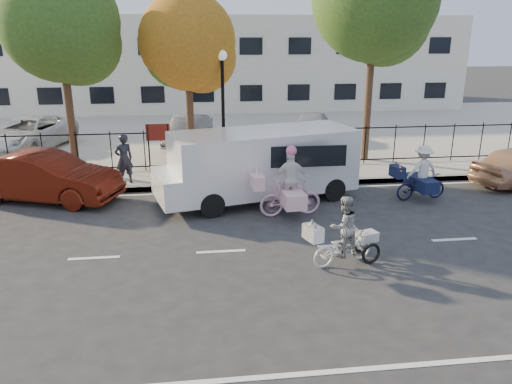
{
  "coord_description": "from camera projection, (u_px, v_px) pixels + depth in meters",
  "views": [
    {
      "loc": [
        -0.5,
        -11.09,
        5.14
      ],
      "look_at": [
        1.0,
        1.2,
        1.1
      ],
      "focal_mm": 35.0,
      "sensor_mm": 36.0,
      "label": 1
    }
  ],
  "objects": [
    {
      "name": "tree_east",
      "position": [
        378.0,
        4.0,
        18.42
      ],
      "size": [
        4.7,
        4.7,
        8.62
      ],
      "color": "#442D1D",
      "rests_on": "ground"
    },
    {
      "name": "lot_car_b",
      "position": [
        28.0,
        134.0,
        21.55
      ],
      "size": [
        3.63,
        5.56,
        1.42
      ],
      "primitive_type": "imported",
      "rotation": [
        0.0,
        0.0,
        -0.27
      ],
      "color": "silver",
      "rests_on": "parking_lot"
    },
    {
      "name": "road_markings",
      "position": [
        221.0,
        251.0,
        12.12
      ],
      "size": [
        60.0,
        9.52,
        0.01
      ],
      "primitive_type": null,
      "color": "silver",
      "rests_on": "ground"
    },
    {
      "name": "unicorn_bike",
      "position": [
        289.0,
        190.0,
        14.23
      ],
      "size": [
        2.08,
        1.45,
        2.08
      ],
      "rotation": [
        0.0,
        0.0,
        1.66
      ],
      "color": "#D9A5BF",
      "rests_on": "ground"
    },
    {
      "name": "street_sign",
      "position": [
        158.0,
        139.0,
        17.88
      ],
      "size": [
        0.85,
        0.06,
        1.8
      ],
      "color": "black",
      "rests_on": "sidewalk"
    },
    {
      "name": "white_van",
      "position": [
        260.0,
        162.0,
        15.5
      ],
      "size": [
        6.6,
        3.44,
        2.2
      ],
      "rotation": [
        0.0,
        0.0,
        0.25
      ],
      "color": "white",
      "rests_on": "ground"
    },
    {
      "name": "red_sedan",
      "position": [
        45.0,
        177.0,
        15.53
      ],
      "size": [
        4.93,
        3.06,
        1.53
      ],
      "primitive_type": "imported",
      "rotation": [
        0.0,
        0.0,
        1.24
      ],
      "color": "#501309",
      "rests_on": "ground"
    },
    {
      "name": "sidewalk",
      "position": [
        212.0,
        178.0,
        17.85
      ],
      "size": [
        60.0,
        2.2,
        0.15
      ],
      "primitive_type": "cube",
      "color": "#A8A399",
      "rests_on": "ground"
    },
    {
      "name": "pedestrian",
      "position": [
        124.0,
        159.0,
        16.73
      ],
      "size": [
        0.75,
        0.66,
        1.71
      ],
      "primitive_type": "imported",
      "rotation": [
        0.0,
        0.0,
        3.65
      ],
      "color": "black",
      "rests_on": "sidewalk"
    },
    {
      "name": "curb",
      "position": [
        213.0,
        187.0,
        16.86
      ],
      "size": [
        60.0,
        0.1,
        0.15
      ],
      "primitive_type": "cube",
      "color": "#A8A399",
      "rests_on": "ground"
    },
    {
      "name": "lamppost",
      "position": [
        223.0,
        90.0,
        17.63
      ],
      "size": [
        0.36,
        0.36,
        4.33
      ],
      "color": "black",
      "rests_on": "sidewalk"
    },
    {
      "name": "bull_bike",
      "position": [
        421.0,
        178.0,
        15.67
      ],
      "size": [
        1.91,
        1.32,
        1.75
      ],
      "rotation": [
        0.0,
        0.0,
        1.7
      ],
      "color": "black",
      "rests_on": "ground"
    },
    {
      "name": "tree_west",
      "position": [
        65.0,
        28.0,
        16.9
      ],
      "size": [
        4.04,
        4.04,
        7.41
      ],
      "color": "#442D1D",
      "rests_on": "ground"
    },
    {
      "name": "parking_lot",
      "position": [
        205.0,
        131.0,
        26.25
      ],
      "size": [
        60.0,
        15.6,
        0.15
      ],
      "primitive_type": "cube",
      "color": "#A8A399",
      "rests_on": "ground"
    },
    {
      "name": "building",
      "position": [
        200.0,
        62.0,
        34.78
      ],
      "size": [
        34.0,
        10.0,
        6.0
      ],
      "primitive_type": "cube",
      "color": "silver",
      "rests_on": "ground"
    },
    {
      "name": "lot_car_c",
      "position": [
        188.0,
        131.0,
        22.56
      ],
      "size": [
        2.36,
        4.1,
        1.28
      ],
      "primitive_type": "imported",
      "rotation": [
        0.0,
        0.0,
        -0.28
      ],
      "color": "#52535A",
      "rests_on": "parking_lot"
    },
    {
      "name": "iron_fence",
      "position": [
        210.0,
        149.0,
        18.64
      ],
      "size": [
        58.0,
        0.06,
        1.5
      ],
      "primitive_type": null,
      "color": "black",
      "rests_on": "sidewalk"
    },
    {
      "name": "tree_mid",
      "position": [
        191.0,
        46.0,
        18.24
      ],
      "size": [
        3.58,
        3.55,
        6.51
      ],
      "color": "#442D1D",
      "rests_on": "ground"
    },
    {
      "name": "lot_car_d",
      "position": [
        311.0,
        127.0,
        23.21
      ],
      "size": [
        2.78,
        4.32,
        1.37
      ],
      "primitive_type": "imported",
      "rotation": [
        0.0,
        0.0,
        -0.31
      ],
      "color": "#AEB0B6",
      "rests_on": "parking_lot"
    },
    {
      "name": "ground",
      "position": [
        221.0,
        252.0,
        12.12
      ],
      "size": [
        120.0,
        120.0,
        0.0
      ],
      "primitive_type": "plane",
      "color": "#333334"
    },
    {
      "name": "zebra_trike",
      "position": [
        343.0,
        238.0,
        11.32
      ],
      "size": [
        1.9,
        1.2,
        1.63
      ],
      "rotation": [
        0.0,
        0.0,
        1.9
      ],
      "color": "white",
      "rests_on": "ground"
    }
  ]
}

